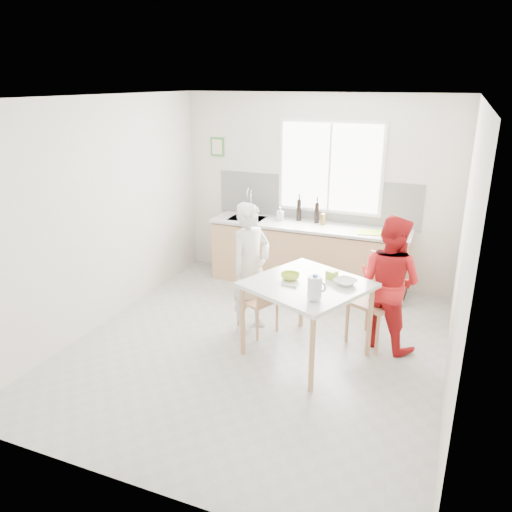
% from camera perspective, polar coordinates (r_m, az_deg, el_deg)
% --- Properties ---
extents(ground, '(4.50, 4.50, 0.00)m').
position_cam_1_polar(ground, '(5.75, 0.14, -10.30)').
color(ground, '#B7B7B2').
rests_on(ground, ground).
extents(room_shell, '(4.50, 4.50, 4.50)m').
position_cam_1_polar(room_shell, '(5.13, 0.15, 5.86)').
color(room_shell, silver).
rests_on(room_shell, ground).
extents(window, '(1.50, 0.06, 1.30)m').
position_cam_1_polar(window, '(7.15, 8.47, 9.99)').
color(window, white).
rests_on(window, room_shell).
extents(backsplash, '(3.00, 0.02, 0.65)m').
position_cam_1_polar(backsplash, '(7.30, 6.78, 6.46)').
color(backsplash, white).
rests_on(backsplash, room_shell).
extents(picture_frame, '(0.22, 0.03, 0.28)m').
position_cam_1_polar(picture_frame, '(7.72, -4.44, 12.34)').
color(picture_frame, '#46873D').
rests_on(picture_frame, room_shell).
extents(kitchen_counter, '(2.84, 0.64, 1.37)m').
position_cam_1_polar(kitchen_counter, '(7.26, 5.88, -0.23)').
color(kitchen_counter, tan).
rests_on(kitchen_counter, ground).
extents(dining_table, '(1.45, 1.45, 0.85)m').
position_cam_1_polar(dining_table, '(5.29, 5.87, -3.96)').
color(dining_table, silver).
rests_on(dining_table, ground).
extents(chair_left, '(0.51, 0.51, 0.83)m').
position_cam_1_polar(chair_left, '(5.83, 0.60, -4.78)').
color(chair_left, tan).
rests_on(chair_left, ground).
extents(chair_far, '(0.62, 0.62, 1.01)m').
position_cam_1_polar(chair_far, '(5.80, 13.77, -4.41)').
color(chair_far, tan).
rests_on(chair_far, ground).
extents(person_white, '(0.57, 0.67, 1.56)m').
position_cam_1_polar(person_white, '(5.83, -0.61, -1.38)').
color(person_white, white).
rests_on(person_white, ground).
extents(person_red, '(0.91, 0.82, 1.52)m').
position_cam_1_polar(person_red, '(5.66, 14.98, -2.93)').
color(person_red, red).
rests_on(person_red, ground).
extents(bowl_green, '(0.27, 0.27, 0.06)m').
position_cam_1_polar(bowl_green, '(5.33, 3.93, -2.33)').
color(bowl_green, '#A7C82E').
rests_on(bowl_green, dining_table).
extents(bowl_white, '(0.30, 0.30, 0.06)m').
position_cam_1_polar(bowl_white, '(5.26, 10.18, -2.95)').
color(bowl_white, white).
rests_on(bowl_white, dining_table).
extents(milk_jug, '(0.19, 0.14, 0.25)m').
position_cam_1_polar(milk_jug, '(4.81, 6.76, -3.57)').
color(milk_jug, white).
rests_on(milk_jug, dining_table).
extents(green_box, '(0.13, 0.13, 0.09)m').
position_cam_1_polar(green_box, '(5.38, 8.66, -2.12)').
color(green_box, '#98CD2F').
rests_on(green_box, dining_table).
extents(spoon, '(0.16, 0.02, 0.01)m').
position_cam_1_polar(spoon, '(5.14, 3.64, -3.40)').
color(spoon, '#A5A5AA').
rests_on(spoon, dining_table).
extents(cutting_board, '(0.40, 0.32, 0.01)m').
position_cam_1_polar(cutting_board, '(6.85, 12.90, 2.64)').
color(cutting_board, '#B0D330').
rests_on(cutting_board, kitchen_counter).
extents(wine_bottle_a, '(0.07, 0.07, 0.32)m').
position_cam_1_polar(wine_bottle_a, '(7.27, 4.93, 5.29)').
color(wine_bottle_a, black).
rests_on(wine_bottle_a, kitchen_counter).
extents(wine_bottle_b, '(0.07, 0.07, 0.30)m').
position_cam_1_polar(wine_bottle_b, '(7.17, 6.96, 4.93)').
color(wine_bottle_b, black).
rests_on(wine_bottle_b, kitchen_counter).
extents(jar_amber, '(0.06, 0.06, 0.16)m').
position_cam_1_polar(jar_amber, '(7.10, 7.65, 4.19)').
color(jar_amber, olive).
rests_on(jar_amber, kitchen_counter).
extents(soap_bottle, '(0.10, 0.10, 0.20)m').
position_cam_1_polar(soap_bottle, '(7.26, 2.78, 4.85)').
color(soap_bottle, '#999999').
rests_on(soap_bottle, kitchen_counter).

